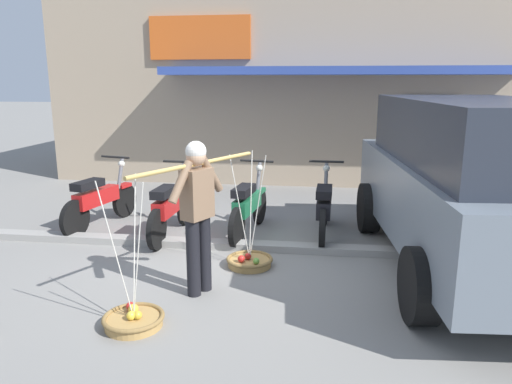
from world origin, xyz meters
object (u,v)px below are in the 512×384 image
(motorcycle_nearest_shop, at_px, (99,200))
(motorcycle_third_in_row, at_px, (248,206))
(parked_truck, at_px, (473,181))
(fruit_basket_right_side, at_px, (249,261))
(fruit_vendor, at_px, (197,207))
(motorcycle_second_in_row, at_px, (171,208))
(motorcycle_end_of_row, at_px, (324,207))
(fruit_basket_left_side, at_px, (134,319))

(motorcycle_nearest_shop, distance_m, motorcycle_third_in_row, 2.42)
(parked_truck, bearing_deg, fruit_basket_right_side, -174.11)
(parked_truck, bearing_deg, fruit_vendor, -160.44)
(fruit_basket_right_side, bearing_deg, motorcycle_nearest_shop, 152.83)
(motorcycle_third_in_row, bearing_deg, motorcycle_second_in_row, -168.76)
(motorcycle_end_of_row, bearing_deg, fruit_vendor, -122.17)
(fruit_vendor, relative_size, fruit_basket_left_side, 1.17)
(fruit_basket_left_side, relative_size, fruit_basket_right_side, 1.00)
(fruit_vendor, height_order, fruit_basket_left_side, fruit_vendor)
(motorcycle_end_of_row, bearing_deg, fruit_basket_left_side, -121.01)
(motorcycle_nearest_shop, relative_size, motorcycle_second_in_row, 0.98)
(motorcycle_second_in_row, bearing_deg, parked_truck, -10.59)
(fruit_vendor, relative_size, motorcycle_nearest_shop, 0.95)
(motorcycle_nearest_shop, relative_size, motorcycle_end_of_row, 0.98)
(motorcycle_second_in_row, relative_size, parked_truck, 0.37)
(fruit_basket_left_side, height_order, motorcycle_nearest_shop, fruit_basket_left_side)
(motorcycle_second_in_row, distance_m, parked_truck, 4.15)
(fruit_basket_right_side, relative_size, motorcycle_end_of_row, 0.80)
(motorcycle_second_in_row, height_order, motorcycle_end_of_row, same)
(motorcycle_nearest_shop, bearing_deg, fruit_basket_right_side, -27.17)
(fruit_vendor, distance_m, motorcycle_third_in_row, 2.17)
(parked_truck, bearing_deg, motorcycle_end_of_row, 148.50)
(motorcycle_third_in_row, xyz_separation_m, parked_truck, (2.88, -0.98, 0.68))
(motorcycle_end_of_row, bearing_deg, motorcycle_nearest_shop, -179.96)
(fruit_basket_left_side, height_order, parked_truck, parked_truck)
(motorcycle_nearest_shop, height_order, motorcycle_third_in_row, same)
(fruit_vendor, relative_size, motorcycle_third_in_row, 0.93)
(motorcycle_nearest_shop, bearing_deg, fruit_basket_left_side, -59.90)
(fruit_basket_left_side, height_order, motorcycle_third_in_row, fruit_basket_left_side)
(motorcycle_second_in_row, bearing_deg, motorcycle_nearest_shop, 166.09)
(fruit_basket_right_side, relative_size, motorcycle_third_in_row, 0.80)
(motorcycle_second_in_row, xyz_separation_m, motorcycle_third_in_row, (1.14, 0.23, 0.00))
(motorcycle_second_in_row, bearing_deg, motorcycle_end_of_row, 7.96)
(fruit_vendor, bearing_deg, fruit_basket_right_side, 62.21)
(fruit_vendor, bearing_deg, motorcycle_end_of_row, 57.83)
(motorcycle_end_of_row, bearing_deg, motorcycle_third_in_row, -175.40)
(fruit_vendor, relative_size, motorcycle_second_in_row, 0.93)
(motorcycle_third_in_row, bearing_deg, fruit_vendor, -96.44)
(motorcycle_nearest_shop, xyz_separation_m, parked_truck, (5.31, -1.07, 0.68))
(parked_truck, bearing_deg, motorcycle_third_in_row, 161.23)
(fruit_vendor, xyz_separation_m, motorcycle_second_in_row, (-0.91, 1.86, -0.53))
(fruit_basket_right_side, xyz_separation_m, motorcycle_second_in_row, (-1.35, 1.03, 0.38))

